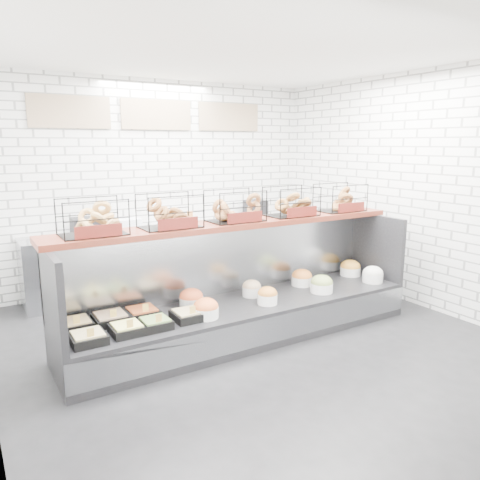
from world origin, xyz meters
TOP-DOWN VIEW (x-y plane):
  - ground at (0.00, 0.00)m, footprint 5.50×5.50m
  - room_shell at (0.00, 0.60)m, footprint 5.02×5.51m
  - display_case at (-0.00, 0.34)m, footprint 4.00×0.90m
  - bagel_shelf at (-0.01, 0.52)m, footprint 4.10×0.50m
  - prep_counter at (-0.00, 2.43)m, footprint 4.00×0.60m

SIDE VIEW (x-z plane):
  - ground at x=0.00m, z-range 0.00..0.00m
  - display_case at x=0.00m, z-range -0.27..0.93m
  - prep_counter at x=0.00m, z-range -0.13..1.07m
  - bagel_shelf at x=-0.01m, z-range 1.18..1.58m
  - room_shell at x=0.00m, z-range 0.55..3.56m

